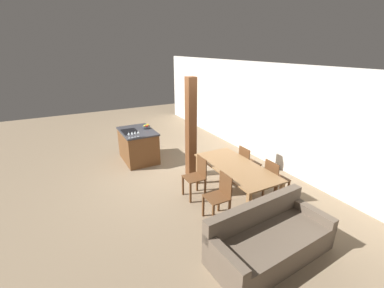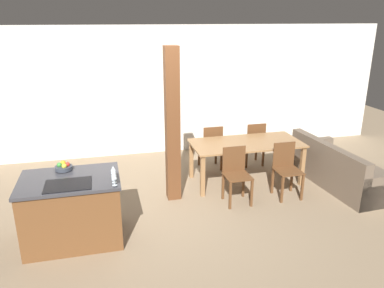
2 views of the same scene
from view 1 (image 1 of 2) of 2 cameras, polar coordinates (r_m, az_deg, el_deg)
The scene contains 15 objects.
ground_plane at distance 6.77m, azimuth -3.91°, elevation -6.23°, with size 16.00×16.00×0.00m, color #847056.
wall_back at distance 7.68m, azimuth 14.02°, elevation 7.20°, with size 11.20×0.08×2.70m.
kitchen_island at distance 7.46m, azimuth -11.87°, elevation -0.28°, with size 1.26×0.89×0.90m.
fruit_bowl at distance 7.47m, azimuth -10.12°, elevation 3.84°, with size 0.23×0.23×0.11m.
wine_glass_near at distance 6.68m, azimuth -13.86°, elevation 2.25°, with size 0.07×0.07×0.16m.
wine_glass_middle at distance 6.70m, azimuth -13.19°, elevation 2.36°, with size 0.07×0.07×0.16m.
wine_glass_far at distance 6.72m, azimuth -12.52°, elevation 2.47°, with size 0.07×0.07×0.16m.
wine_glass_end at distance 6.74m, azimuth -11.86°, elevation 2.57°, with size 0.07×0.07×0.16m.
dining_table at distance 5.48m, azimuth 9.70°, elevation -5.74°, with size 1.95×0.92×0.74m.
dining_chair_near_left at distance 5.53m, azimuth 1.06°, elevation -7.14°, with size 0.40×0.40×0.89m.
dining_chair_near_right at distance 4.89m, azimuth 6.17°, elevation -11.33°, with size 0.40×0.40×0.89m.
dining_chair_far_left at distance 6.26m, azimuth 12.23°, elevation -4.19°, with size 0.40×0.40×0.89m.
dining_chair_far_right at distance 5.69m, azimuth 17.89°, elevation -7.37°, with size 0.40×0.40×0.89m.
couch at distance 4.40m, azimuth 16.73°, elevation -19.79°, with size 0.99×2.03×0.78m.
timber_post at distance 6.18m, azimuth -0.24°, elevation 3.40°, with size 0.21×0.21×2.45m.
Camera 1 is at (5.53, -2.43, 3.06)m, focal length 24.00 mm.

